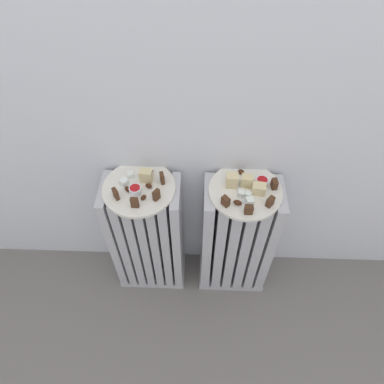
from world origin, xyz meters
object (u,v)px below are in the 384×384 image
Objects in this scene: radiator_left at (148,237)px; jam_bowl_right at (262,181)px; jam_bowl_left at (135,190)px; fork at (241,195)px; plate_left at (139,188)px; plate_right at (245,191)px; radiator_right at (236,240)px.

jam_bowl_right reaches higher than radiator_left.
jam_bowl_left is at bearing -105.71° from radiator_left.
fork is at bearing -3.81° from radiator_left.
plate_left is at bearing 74.29° from jam_bowl_left.
plate_right reaches higher than radiator_left.
jam_bowl_left is at bearing -176.30° from plate_right.
jam_bowl_left is 0.36m from fork.
jam_bowl_left reaches higher than radiator_right.
jam_bowl_right is at bearing 3.90° from radiator_left.
plate_left is 2.53× the size of fork.
radiator_right is at bearing 180.00° from plate_right.
plate_left reaches higher than radiator_right.
plate_right is 0.03m from fork.
radiator_right is at bearing 3.70° from jam_bowl_left.
jam_bowl_left reaches higher than jam_bowl_right.
radiator_left is 2.47× the size of plate_right.
radiator_right is 14.83× the size of jam_bowl_left.
fork is at bearing -126.32° from radiator_right.
radiator_left is 14.83× the size of jam_bowl_left.
jam_bowl_right is (0.06, 0.03, 0.35)m from radiator_right.
jam_bowl_right is at bearing 3.90° from plate_left.
plate_right is (0.37, 0.00, 0.00)m from plate_left.
plate_left is 0.43m from jam_bowl_right.
plate_right is at bearing 0.00° from radiator_left.
radiator_left is 0.50m from plate_right.
fork is at bearing 0.13° from jam_bowl_left.
plate_right reaches higher than radiator_right.
plate_left is 1.00× the size of plate_right.
radiator_right is 0.50m from plate_left.
jam_bowl_right is 0.43× the size of fork.
jam_bowl_right is at bearing 7.02° from jam_bowl_left.
fork is (0.35, -0.02, 0.01)m from plate_left.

